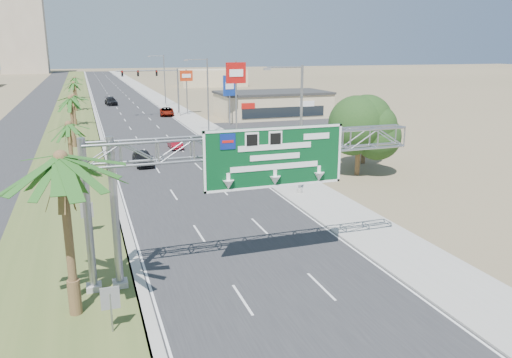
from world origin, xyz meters
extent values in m
cube|color=#28282B|center=(0.00, 110.00, 0.01)|extent=(12.00, 300.00, 0.02)
cube|color=#9E9B93|center=(8.50, 110.00, 0.05)|extent=(4.00, 300.00, 0.10)
cube|color=#445726|center=(-10.00, 110.00, 0.06)|extent=(7.00, 300.00, 0.12)
cube|color=#28282B|center=(-17.00, 110.00, 0.01)|extent=(8.00, 300.00, 0.02)
cylinder|color=gray|center=(-7.20, 10.00, 3.70)|extent=(0.36, 0.36, 7.40)
cylinder|color=gray|center=(-8.40, 10.00, 3.70)|extent=(0.36, 0.36, 7.40)
cube|color=#9E9B93|center=(-7.20, 10.00, 0.20)|extent=(0.70, 0.70, 0.40)
cube|color=#9E9B93|center=(-8.40, 10.00, 0.20)|extent=(0.70, 0.70, 0.40)
cube|color=#07411C|center=(0.50, 9.52, 6.00)|extent=(7.20, 0.12, 3.00)
cube|color=navy|center=(-1.90, 9.44, 6.95)|extent=(0.75, 0.03, 0.75)
cone|color=white|center=(0.50, 9.44, 4.85)|extent=(0.56, 0.56, 0.45)
cylinder|color=brown|center=(-9.20, 8.00, 3.50)|extent=(0.36, 0.36, 7.00)
cylinder|color=brown|center=(-9.20, 8.00, 0.84)|extent=(0.54, 0.54, 1.68)
cylinder|color=brown|center=(-9.50, 32.00, 2.50)|extent=(0.36, 0.36, 5.00)
cylinder|color=brown|center=(-9.50, 32.00, 0.60)|extent=(0.54, 0.54, 1.20)
cylinder|color=brown|center=(-9.50, 48.00, 2.90)|extent=(0.36, 0.36, 5.80)
cylinder|color=brown|center=(-9.50, 48.00, 0.70)|extent=(0.54, 0.54, 1.39)
cylinder|color=brown|center=(-9.50, 66.00, 2.25)|extent=(0.36, 0.36, 4.50)
cylinder|color=brown|center=(-9.50, 66.00, 0.54)|extent=(0.54, 0.54, 1.08)
cylinder|color=brown|center=(-9.50, 85.00, 2.60)|extent=(0.36, 0.36, 5.20)
cylinder|color=brown|center=(-9.50, 85.00, 0.62)|extent=(0.54, 0.54, 1.25)
cylinder|color=brown|center=(-9.50, 110.00, 2.40)|extent=(0.36, 0.36, 4.80)
cylinder|color=brown|center=(-9.50, 110.00, 0.58)|extent=(0.54, 0.54, 1.15)
cylinder|color=gray|center=(7.50, 22.00, 5.00)|extent=(0.20, 0.20, 10.00)
cylinder|color=gray|center=(6.10, 22.00, 9.85)|extent=(2.80, 0.12, 0.12)
cube|color=slate|center=(4.70, 22.00, 9.75)|extent=(0.50, 0.22, 0.18)
cylinder|color=#9E9B93|center=(7.50, 22.00, 0.25)|extent=(0.44, 0.44, 0.50)
cylinder|color=gray|center=(7.50, 52.00, 5.00)|extent=(0.20, 0.20, 10.00)
cylinder|color=gray|center=(6.10, 52.00, 9.85)|extent=(2.80, 0.12, 0.12)
cube|color=slate|center=(4.70, 52.00, 9.75)|extent=(0.50, 0.22, 0.18)
cylinder|color=#9E9B93|center=(7.50, 52.00, 0.25)|extent=(0.44, 0.44, 0.50)
cylinder|color=gray|center=(7.50, 88.00, 5.00)|extent=(0.20, 0.20, 10.00)
cylinder|color=gray|center=(6.10, 88.00, 9.85)|extent=(2.80, 0.12, 0.12)
cube|color=slate|center=(4.70, 88.00, 9.75)|extent=(0.50, 0.22, 0.18)
cylinder|color=#9E9B93|center=(7.50, 88.00, 0.25)|extent=(0.44, 0.44, 0.50)
cylinder|color=gray|center=(7.20, 72.00, 4.00)|extent=(0.28, 0.28, 8.00)
cylinder|color=gray|center=(2.20, 72.00, 7.70)|extent=(10.00, 0.18, 0.18)
cube|color=black|center=(3.70, 71.80, 7.30)|extent=(0.32, 0.18, 0.95)
cube|color=black|center=(0.70, 71.80, 7.30)|extent=(0.32, 0.18, 0.95)
cube|color=black|center=(-1.80, 71.80, 7.30)|extent=(0.32, 0.18, 0.95)
sphere|color=red|center=(3.70, 71.68, 7.60)|extent=(0.22, 0.22, 0.22)
imported|color=black|center=(7.20, 72.00, 7.00)|extent=(0.16, 0.16, 0.60)
cylinder|color=#9E9B93|center=(7.20, 72.00, 0.30)|extent=(0.56, 0.56, 0.60)
cube|color=tan|center=(22.00, 66.00, 2.00)|extent=(18.00, 10.00, 4.00)
cylinder|color=brown|center=(15.00, 26.00, 1.95)|extent=(0.44, 0.44, 3.90)
sphere|color=#133312|center=(15.00, 26.00, 4.55)|extent=(4.50, 4.50, 4.50)
cylinder|color=brown|center=(18.00, 30.00, 1.65)|extent=(0.44, 0.44, 3.30)
sphere|color=#133312|center=(18.00, 30.00, 3.85)|extent=(3.50, 3.50, 3.50)
cylinder|color=gray|center=(-7.80, 6.00, 0.90)|extent=(0.08, 0.08, 1.80)
cube|color=slate|center=(-7.80, 6.00, 1.60)|extent=(0.75, 0.06, 0.95)
cylinder|color=gray|center=(-8.50, 18.00, 0.90)|extent=(0.08, 0.08, 1.80)
cube|color=slate|center=(-8.50, 18.00, 1.60)|extent=(0.75, 0.06, 0.95)
cube|color=tan|center=(-32.00, 250.00, 17.50)|extent=(20.00, 16.00, 35.00)
cube|color=tan|center=(30.00, 140.00, 2.50)|extent=(20.00, 12.00, 5.00)
imported|color=black|center=(-3.03, 36.20, 0.74)|extent=(1.95, 4.41, 1.48)
imported|color=maroon|center=(1.50, 43.90, 0.64)|extent=(1.39, 3.88, 1.27)
imported|color=gray|center=(5.34, 73.41, 0.70)|extent=(2.97, 5.28, 1.39)
imported|color=black|center=(-2.73, 93.91, 0.76)|extent=(2.53, 5.40, 1.52)
cylinder|color=gray|center=(9.00, 44.12, 4.92)|extent=(0.20, 0.20, 9.85)
cube|color=#AF0F0E|center=(9.00, 44.12, 8.45)|extent=(2.41, 0.45, 2.40)
cube|color=white|center=(9.00, 43.94, 8.45)|extent=(1.68, 0.15, 0.84)
cylinder|color=gray|center=(12.66, 59.66, 3.79)|extent=(0.20, 0.20, 7.58)
cube|color=navy|center=(12.66, 59.66, 5.88)|extent=(2.01, 0.78, 3.00)
cube|color=white|center=(12.66, 59.48, 5.88)|extent=(1.37, 0.38, 1.05)
cylinder|color=gray|center=(9.00, 73.64, 3.90)|extent=(0.20, 0.20, 7.79)
cube|color=red|center=(9.00, 73.64, 6.69)|extent=(2.21, 0.42, 1.80)
cube|color=white|center=(9.00, 73.46, 6.69)|extent=(1.54, 0.12, 0.63)
camera|label=1|loc=(-8.18, -12.80, 11.16)|focal=35.00mm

